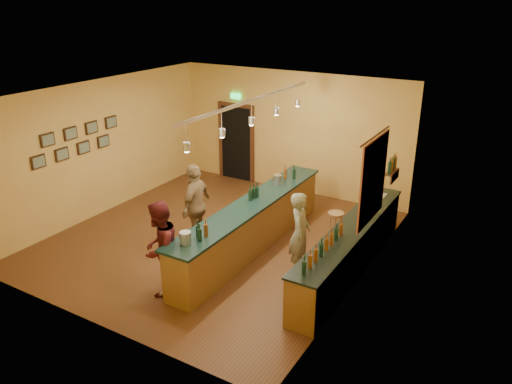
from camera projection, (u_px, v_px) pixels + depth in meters
The scene contains 17 objects.
floor at pixel (217, 239), 10.95m from camera, with size 7.00×7.00×0.00m, color #4F3216.
ceiling at pixel (213, 93), 9.76m from camera, with size 6.50×7.00×0.02m, color silver.
wall_back at pixel (291, 132), 13.15m from camera, with size 6.50×0.02×3.20m, color #E1A854.
wall_front at pixel (83, 235), 7.55m from camera, with size 6.50×0.02×3.20m, color #E1A854.
wall_left at pixel (103, 147), 11.89m from camera, with size 0.02×7.00×3.20m, color #E1A854.
wall_right at pixel (366, 201), 8.82m from camera, with size 0.02×7.00×3.20m, color #E1A854.
doorway at pixel (237, 141), 14.11m from camera, with size 1.15×0.09×2.48m.
tapestry at pixel (373, 180), 9.05m from camera, with size 0.03×1.40×1.60m, color maroon.
bottle_shelf at pixel (393, 167), 10.35m from camera, with size 0.17×0.55×0.54m.
picture_grid at pixel (77, 141), 11.14m from camera, with size 0.06×2.20×0.70m, color #382111, non-canonical shape.
back_counter at pixel (350, 248), 9.51m from camera, with size 0.60×4.55×1.27m.
tasting_bar at pixel (252, 223), 10.30m from camera, with size 0.74×5.10×1.38m.
pendant_track at pixel (251, 109), 9.42m from camera, with size 0.11×4.60×0.50m.
bartender at pixel (300, 234), 9.34m from camera, with size 0.60×0.39×1.65m, color gray.
customer_a at pixel (160, 249), 8.70m from camera, with size 0.84×0.66×1.73m, color #59191E.
customer_b at pixel (196, 205), 10.38m from camera, with size 1.06×0.44×1.81m, color #997A51.
bar_stool at pixel (336, 219), 10.59m from camera, with size 0.34×0.34×0.70m.
Camera 1 is at (5.71, -7.99, 5.01)m, focal length 35.00 mm.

